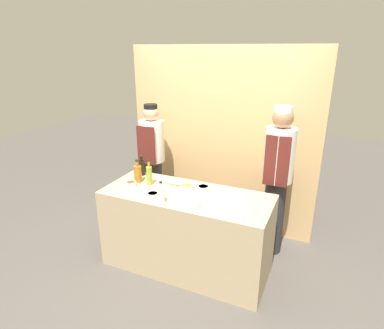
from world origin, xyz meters
name	(u,v)px	position (x,y,z in m)	size (l,w,h in m)	color
ground_plane	(187,265)	(0.00, 0.00, 0.00)	(14.00, 14.00, 0.00)	#4C4742
cabinet_wall	(222,140)	(0.00, 1.13, 1.20)	(2.51, 0.18, 2.40)	tan
counter	(187,231)	(0.00, 0.00, 0.45)	(1.81, 0.74, 0.91)	tan
sauce_bowl_orange	(192,204)	(0.18, -0.24, 0.94)	(0.15, 0.15, 0.05)	white
sauce_bowl_purple	(203,188)	(0.13, 0.16, 0.93)	(0.13, 0.13, 0.05)	white
sauce_bowl_yellow	(187,187)	(-0.04, 0.11, 0.93)	(0.14, 0.14, 0.05)	white
sauce_bowl_green	(153,195)	(-0.29, -0.21, 0.93)	(0.12, 0.12, 0.04)	white
sauce_bowl_brown	(131,184)	(-0.65, -0.08, 0.93)	(0.12, 0.12, 0.05)	white
cutting_board	(228,204)	(0.48, -0.06, 0.92)	(0.37, 0.21, 0.02)	white
bottle_amber	(138,173)	(-0.64, 0.07, 1.01)	(0.09, 0.09, 0.27)	#9E661E
bottle_clear	(161,194)	(-0.14, -0.29, 1.00)	(0.07, 0.07, 0.23)	silver
bottle_soy	(142,167)	(-0.72, 0.27, 1.00)	(0.08, 0.08, 0.24)	black
bottle_oil	(149,175)	(-0.48, 0.06, 1.02)	(0.07, 0.07, 0.29)	olive
wooden_spoon	(174,184)	(-0.23, 0.15, 0.92)	(0.21, 0.04, 0.02)	#B2844C
chef_left	(153,161)	(-0.82, 0.70, 0.93)	(0.32, 0.32, 1.69)	#28282D
chef_right	(277,176)	(0.82, 0.70, 0.98)	(0.33, 0.33, 1.78)	#28282D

